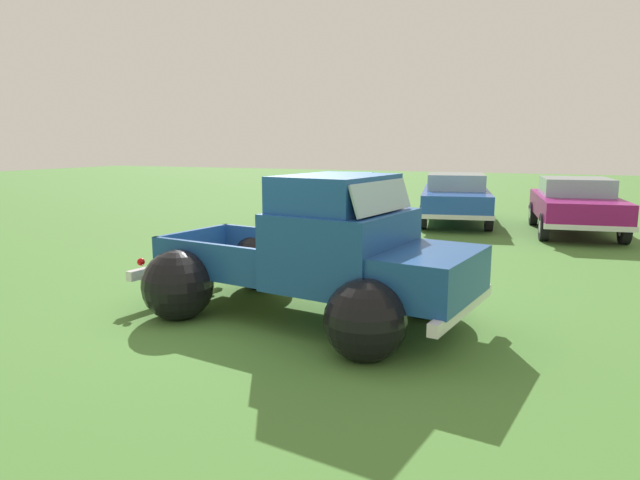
{
  "coord_description": "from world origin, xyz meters",
  "views": [
    {
      "loc": [
        3.14,
        -6.68,
        2.31
      ],
      "look_at": [
        0.0,
        0.69,
        0.93
      ],
      "focal_mm": 31.59,
      "sensor_mm": 36.0,
      "label": 1
    }
  ],
  "objects_px": {
    "show_car_1": "(456,196)",
    "show_car_2": "(575,203)",
    "vintage_pickup_truck": "(325,264)",
    "show_car_0": "(341,195)"
  },
  "relations": [
    {
      "from": "vintage_pickup_truck",
      "to": "show_car_1",
      "type": "distance_m",
      "value": 10.1
    },
    {
      "from": "vintage_pickup_truck",
      "to": "show_car_0",
      "type": "distance_m",
      "value": 9.67
    },
    {
      "from": "vintage_pickup_truck",
      "to": "show_car_2",
      "type": "height_order",
      "value": "vintage_pickup_truck"
    },
    {
      "from": "show_car_1",
      "to": "show_car_2",
      "type": "height_order",
      "value": "same"
    },
    {
      "from": "show_car_0",
      "to": "vintage_pickup_truck",
      "type": "bearing_deg",
      "value": 13.77
    },
    {
      "from": "show_car_1",
      "to": "show_car_2",
      "type": "distance_m",
      "value": 3.31
    },
    {
      "from": "show_car_0",
      "to": "show_car_2",
      "type": "relative_size",
      "value": 1.03
    },
    {
      "from": "vintage_pickup_truck",
      "to": "show_car_2",
      "type": "relative_size",
      "value": 1.07
    },
    {
      "from": "show_car_1",
      "to": "vintage_pickup_truck",
      "type": "bearing_deg",
      "value": -10.41
    },
    {
      "from": "vintage_pickup_truck",
      "to": "show_car_2",
      "type": "distance_m",
      "value": 9.8
    }
  ]
}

